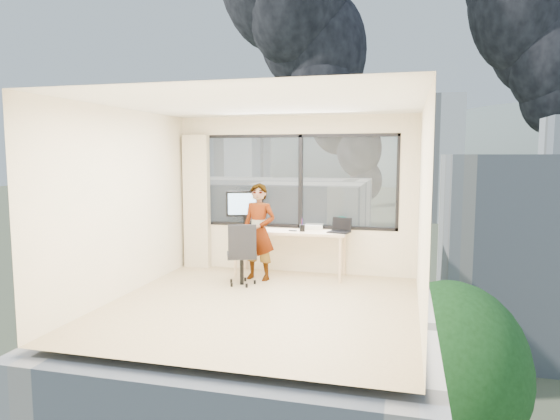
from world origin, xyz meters
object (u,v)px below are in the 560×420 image
(monitor, at_px, (245,209))
(person, at_px, (259,232))
(laptop, at_px, (339,226))
(desk, at_px, (290,253))
(chair, at_px, (242,253))
(game_console, at_px, (314,226))
(handbag, at_px, (341,223))

(monitor, bearing_deg, person, -67.31)
(monitor, height_order, laptop, monitor)
(desk, xyz_separation_m, laptop, (0.80, -0.06, 0.48))
(person, distance_m, monitor, 0.66)
(person, bearing_deg, desk, 49.67)
(chair, xyz_separation_m, laptop, (1.38, 0.67, 0.37))
(game_console, bearing_deg, chair, -138.05)
(desk, bearing_deg, person, -140.44)
(laptop, bearing_deg, game_console, 161.49)
(monitor, height_order, game_console, monitor)
(chair, bearing_deg, desk, 29.68)
(person, relative_size, handbag, 5.26)
(game_console, bearing_deg, monitor, -176.69)
(desk, bearing_deg, game_console, 37.09)
(chair, height_order, game_console, chair)
(laptop, bearing_deg, desk, -167.78)
(desk, relative_size, chair, 1.87)
(laptop, relative_size, handbag, 1.19)
(person, bearing_deg, monitor, 140.17)
(desk, bearing_deg, handbag, 17.05)
(chair, height_order, person, person)
(desk, distance_m, handbag, 0.97)
(chair, distance_m, laptop, 1.58)
(game_console, height_order, laptop, laptop)
(desk, relative_size, person, 1.18)
(person, xyz_separation_m, handbag, (1.22, 0.60, 0.10))
(person, distance_m, handbag, 1.36)
(game_console, bearing_deg, laptop, -39.55)
(chair, xyz_separation_m, game_console, (0.93, 0.98, 0.30))
(game_console, relative_size, laptop, 0.85)
(desk, xyz_separation_m, monitor, (-0.80, 0.10, 0.69))
(game_console, distance_m, handbag, 0.46)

